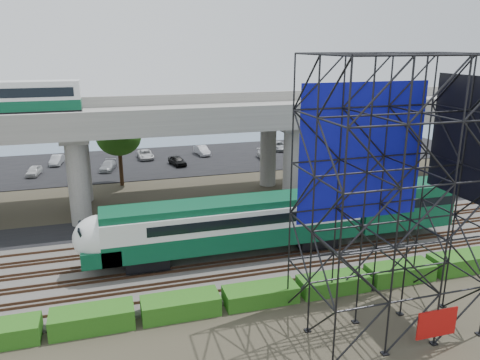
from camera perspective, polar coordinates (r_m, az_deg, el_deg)
name	(u,v)px	position (r m, az deg, el deg)	size (l,w,h in m)	color
ground	(227,273)	(33.53, -1.57, -11.24)	(140.00, 140.00, 0.00)	#474233
ballast_bed	(220,259)	(35.22, -2.42, -9.65)	(90.00, 12.00, 0.20)	slate
service_road	(197,220)	(42.87, -5.21, -4.93)	(90.00, 5.00, 0.08)	black
parking_lot	(163,161)	(65.09, -9.33, 2.30)	(90.00, 18.00, 0.08)	black
harbor_water	(147,133)	(86.50, -11.24, 5.62)	(140.00, 40.00, 0.03)	slate
rail_tracks	(220,257)	(35.14, -2.43, -9.39)	(90.00, 9.52, 0.16)	#472D1E
commuter_train	(262,220)	(34.97, 2.72, -4.88)	(29.30, 3.06, 4.30)	black
overpass	(173,122)	(45.82, -8.23, 6.95)	(80.00, 12.00, 12.40)	#9E9B93
scaffold_tower	(389,197)	(26.64, 17.73, -2.02)	(9.36, 6.36, 15.00)	black
hedge_strip	(261,294)	(29.91, 2.53, -13.67)	(34.60, 1.80, 1.20)	#1F5012
trees	(137,151)	(46.11, -12.50, 3.45)	(40.94, 16.94, 7.69)	#382314
parked_cars	(178,156)	(64.93, -7.61, 2.92)	(35.96, 9.44, 1.29)	silver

